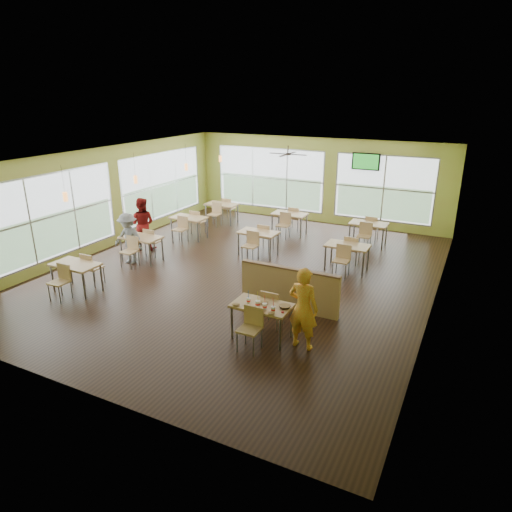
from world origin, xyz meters
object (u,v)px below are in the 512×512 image
object	(u,v)px
half_wall_divider	(289,289)
food_basket	(285,306)
main_table	(262,310)
man_plaid	(303,308)

from	to	relation	value
half_wall_divider	food_basket	bearing A→B (deg)	-71.02
main_table	half_wall_divider	xyz separation A→B (m)	(0.00, 1.45, -0.11)
main_table	man_plaid	bearing A→B (deg)	2.01
man_plaid	food_basket	distance (m)	0.41
main_table	food_basket	size ratio (longest dim) A/B	6.46
man_plaid	food_basket	world-z (taller)	man_plaid
half_wall_divider	food_basket	size ratio (longest dim) A/B	10.20
man_plaid	food_basket	size ratio (longest dim) A/B	7.20
main_table	man_plaid	size ratio (longest dim) A/B	0.90
main_table	food_basket	world-z (taller)	main_table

